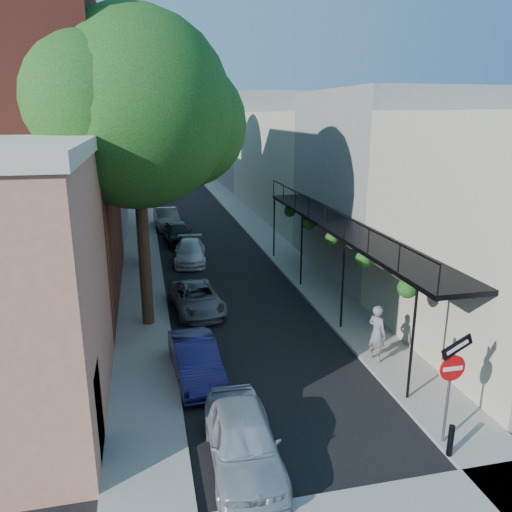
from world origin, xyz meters
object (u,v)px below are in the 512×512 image
pedestrian (377,333)px  parked_car_b (196,360)px  parked_car_a (243,439)px  parked_car_d (190,252)px  bollard (451,441)px  parked_car_e (178,233)px  parked_car_f (167,218)px  oak_far (144,108)px  oak_mid (145,131)px  parked_car_c (197,298)px  oak_near (148,114)px  sign_post (452,372)px

pedestrian → parked_car_b: bearing=65.0°
parked_car_a → parked_car_d: bearing=90.4°
parked_car_b → parked_car_a: bearing=-85.4°
bollard → parked_car_e: (-4.75, 22.00, 0.16)m
parked_car_f → pedestrian: (5.60, -21.74, 0.37)m
oak_far → oak_mid: bearing=-90.4°
parked_car_c → parked_car_e: 11.43m
bollard → parked_car_c: size_ratio=0.20×
oak_far → parked_car_a: oak_far is taller
parked_car_c → parked_car_d: parked_car_d is taller
oak_near → parked_car_c: size_ratio=2.86×
oak_mid → parked_car_c: bearing=-77.3°
oak_mid → oak_far: oak_far is taller
parked_car_d → pedestrian: pedestrian is taller
parked_car_f → pedestrian: pedestrian is taller
parked_car_b → parked_car_c: 5.46m
parked_car_a → pedestrian: pedestrian is taller
sign_post → parked_car_e: 22.12m
oak_far → pedestrian: bearing=-72.9°
oak_near → parked_car_a: oak_near is taller
oak_near → parked_car_e: oak_near is taller
oak_mid → parked_car_a: size_ratio=2.58×
sign_post → parked_car_b: sign_post is taller
bollard → oak_mid: bearing=109.9°
parked_car_e → parked_car_b: bearing=-96.9°
parked_car_e → parked_car_c: bearing=-95.0°
oak_far → parked_car_b: size_ratio=3.23×
oak_far → parked_car_d: size_ratio=2.95×
sign_post → oak_far: bearing=103.9°
parked_car_c → bollard: bearing=-71.6°
parked_car_a → parked_car_b: 4.28m
parked_car_b → oak_near: bearing=97.5°
sign_post → parked_car_a: sign_post is taller
oak_far → parked_car_d: 12.05m
oak_near → parked_car_f: oak_near is taller
parked_car_f → parked_car_d: bearing=-89.5°
oak_near → parked_car_f: (1.17, 16.75, -7.17)m
sign_post → parked_car_f: size_ratio=0.70×
oak_far → parked_car_b: 22.96m
sign_post → oak_near: oak_near is taller
parked_car_c → parked_car_f: parked_car_f is taller
parked_car_b → parked_car_f: size_ratio=0.86×
bollard → oak_near: oak_near is taller
oak_near → parked_car_b: 8.66m
parked_car_c → parked_car_d: bearing=80.7°
bollard → pedestrian: size_ratio=0.42×
sign_post → parked_car_f: 26.62m
bollard → parked_car_f: size_ratio=0.19×
sign_post → parked_car_a: bearing=174.9°
parked_car_e → parked_car_f: (-0.45, 4.52, 0.02)m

